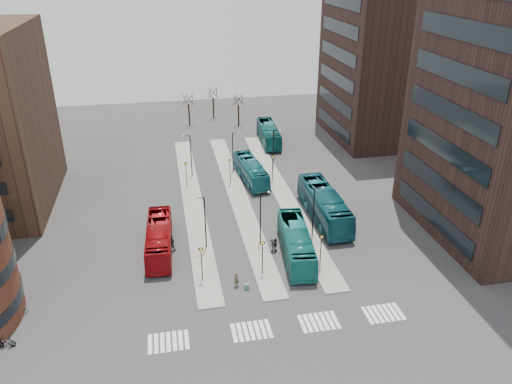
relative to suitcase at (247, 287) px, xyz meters
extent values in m
plane|color=#2E2E31|center=(0.36, -9.86, -0.28)|extent=(160.00, 160.00, 0.00)
cube|color=gray|center=(-3.64, 20.14, -0.20)|extent=(2.50, 45.00, 0.15)
cube|color=gray|center=(2.36, 20.14, -0.20)|extent=(2.50, 45.00, 0.15)
cube|color=gray|center=(8.36, 20.14, -0.20)|extent=(2.50, 45.00, 0.15)
cube|color=navy|center=(0.00, 0.00, 0.00)|extent=(0.52, 0.46, 0.55)
imported|color=maroon|center=(-8.01, 8.65, 1.24)|extent=(3.03, 11.02, 3.04)
imported|color=#166E6B|center=(6.14, 4.85, 1.31)|extent=(3.95, 11.60, 3.17)
imported|color=#16636F|center=(5.04, 25.00, 1.20)|extent=(3.51, 10.77, 2.95)
imported|color=#124E5C|center=(11.63, 12.26, 1.55)|extent=(3.08, 13.13, 3.66)
imported|color=#125A59|center=(10.86, 39.96, 1.30)|extent=(3.30, 11.45, 3.15)
imported|color=brown|center=(-0.89, 0.61, 0.49)|extent=(0.66, 0.55, 1.54)
imported|color=black|center=(-6.80, 8.32, 0.67)|extent=(0.93, 0.73, 1.89)
imported|color=black|center=(4.21, 6.09, 0.50)|extent=(0.64, 0.99, 1.56)
imported|color=black|center=(3.87, 6.12, 0.47)|extent=(0.58, 0.98, 1.50)
imported|color=gray|center=(-20.64, -3.74, 0.13)|extent=(1.61, 0.86, 0.80)
imported|color=gray|center=(-20.64, -3.98, 0.18)|extent=(1.54, 0.61, 0.90)
imported|color=gray|center=(-20.64, -0.03, 0.17)|extent=(1.80, 1.13, 0.89)
cube|color=silver|center=(-9.14, -5.86, -0.27)|extent=(0.35, 2.40, 0.01)
cube|color=silver|center=(-8.64, -5.86, -0.27)|extent=(0.35, 2.40, 0.01)
cube|color=silver|center=(-8.14, -5.86, -0.27)|extent=(0.35, 2.40, 0.01)
cube|color=silver|center=(-7.64, -5.86, -0.27)|extent=(0.35, 2.40, 0.01)
cube|color=silver|center=(-7.14, -5.86, -0.27)|extent=(0.35, 2.40, 0.01)
cube|color=silver|center=(-6.64, -5.86, -0.27)|extent=(0.35, 2.40, 0.01)
cube|color=silver|center=(-6.14, -5.86, -0.27)|extent=(0.35, 2.40, 0.01)
cube|color=silver|center=(-2.14, -5.86, -0.27)|extent=(0.35, 2.40, 0.01)
cube|color=silver|center=(-1.64, -5.86, -0.27)|extent=(0.35, 2.40, 0.01)
cube|color=silver|center=(-1.14, -5.86, -0.27)|extent=(0.35, 2.40, 0.01)
cube|color=silver|center=(-0.64, -5.86, -0.27)|extent=(0.35, 2.40, 0.01)
cube|color=silver|center=(-0.14, -5.86, -0.27)|extent=(0.35, 2.40, 0.01)
cube|color=silver|center=(0.36, -5.86, -0.27)|extent=(0.35, 2.40, 0.01)
cube|color=silver|center=(0.86, -5.86, -0.27)|extent=(0.35, 2.40, 0.01)
cube|color=silver|center=(3.86, -5.86, -0.27)|extent=(0.35, 2.40, 0.01)
cube|color=silver|center=(4.36, -5.86, -0.27)|extent=(0.35, 2.40, 0.01)
cube|color=silver|center=(4.86, -5.86, -0.27)|extent=(0.35, 2.40, 0.01)
cube|color=silver|center=(5.36, -5.86, -0.27)|extent=(0.35, 2.40, 0.01)
cube|color=silver|center=(5.86, -5.86, -0.27)|extent=(0.35, 2.40, 0.01)
cube|color=silver|center=(6.36, -5.86, -0.27)|extent=(0.35, 2.40, 0.01)
cube|color=silver|center=(6.86, -5.86, -0.27)|extent=(0.35, 2.40, 0.01)
cube|color=silver|center=(9.86, -5.86, -0.27)|extent=(0.35, 2.40, 0.01)
cube|color=silver|center=(10.36, -5.86, -0.27)|extent=(0.35, 2.40, 0.01)
cube|color=silver|center=(10.86, -5.86, -0.27)|extent=(0.35, 2.40, 0.01)
cube|color=silver|center=(11.36, -5.86, -0.27)|extent=(0.35, 2.40, 0.01)
cube|color=silver|center=(11.86, -5.86, -0.27)|extent=(0.35, 2.40, 0.01)
cube|color=silver|center=(12.36, -5.86, -0.27)|extent=(0.35, 2.40, 0.01)
cube|color=silver|center=(12.86, -5.86, -0.27)|extent=(0.35, 2.40, 0.01)
cube|color=black|center=(22.30, 6.14, 2.22)|extent=(0.12, 16.00, 2.00)
cube|color=black|center=(22.30, 6.14, 6.22)|extent=(0.12, 16.00, 2.00)
cube|color=black|center=(22.30, 6.14, 10.22)|extent=(0.12, 16.00, 2.00)
cube|color=black|center=(22.30, 6.14, 14.22)|extent=(0.12, 16.00, 2.00)
cube|color=black|center=(22.30, 6.14, 18.22)|extent=(0.12, 16.00, 2.00)
cube|color=black|center=(22.30, 6.14, 22.22)|extent=(0.12, 16.00, 2.00)
cube|color=black|center=(32.36, 40.14, 14.72)|extent=(20.00, 20.00, 30.00)
cube|color=black|center=(22.30, 40.14, 2.22)|extent=(0.12, 16.00, 2.00)
cube|color=black|center=(22.30, 40.14, 6.22)|extent=(0.12, 16.00, 2.00)
cube|color=black|center=(22.30, 40.14, 10.22)|extent=(0.12, 16.00, 2.00)
cube|color=black|center=(22.30, 40.14, 14.22)|extent=(0.12, 16.00, 2.00)
cube|color=black|center=(22.30, 40.14, 18.22)|extent=(0.12, 16.00, 2.00)
cube|color=black|center=(22.30, 40.14, 22.22)|extent=(0.12, 16.00, 2.00)
cylinder|color=black|center=(-4.04, 2.14, 1.62)|extent=(0.10, 0.10, 3.50)
cube|color=black|center=(-4.04, 2.14, 3.37)|extent=(0.45, 0.10, 0.30)
cube|color=yellow|center=(-4.04, 2.08, 3.37)|extent=(0.20, 0.02, 0.20)
cylinder|color=black|center=(-4.04, 24.14, 1.62)|extent=(0.10, 0.10, 3.50)
cube|color=black|center=(-4.04, 24.14, 3.37)|extent=(0.45, 0.10, 0.30)
cube|color=yellow|center=(-4.04, 24.08, 3.37)|extent=(0.20, 0.02, 0.20)
cylinder|color=black|center=(1.96, 2.14, 1.62)|extent=(0.10, 0.10, 3.50)
cube|color=black|center=(1.96, 2.14, 3.37)|extent=(0.45, 0.10, 0.30)
cube|color=yellow|center=(1.96, 2.08, 3.37)|extent=(0.20, 0.02, 0.20)
cylinder|color=black|center=(1.96, 24.14, 1.62)|extent=(0.10, 0.10, 3.50)
cube|color=black|center=(1.96, 24.14, 3.37)|extent=(0.45, 0.10, 0.30)
cube|color=yellow|center=(1.96, 24.08, 3.37)|extent=(0.20, 0.02, 0.20)
cylinder|color=black|center=(7.96, 2.14, 1.62)|extent=(0.10, 0.10, 3.50)
cube|color=black|center=(7.96, 2.14, 3.37)|extent=(0.45, 0.10, 0.30)
cube|color=yellow|center=(7.96, 2.08, 3.37)|extent=(0.20, 0.02, 0.20)
cylinder|color=black|center=(7.96, 24.14, 1.62)|extent=(0.10, 0.10, 3.50)
cube|color=black|center=(7.96, 24.14, 3.37)|extent=(0.45, 0.10, 0.30)
cube|color=yellow|center=(7.96, 24.08, 3.37)|extent=(0.20, 0.02, 0.20)
cylinder|color=black|center=(-3.04, 8.14, 2.87)|extent=(0.14, 0.14, 6.00)
cylinder|color=black|center=(-3.49, 8.14, 5.87)|extent=(0.90, 0.08, 0.08)
sphere|color=silver|center=(-3.94, 8.14, 5.87)|extent=(0.24, 0.24, 0.24)
cylinder|color=black|center=(-3.04, 28.14, 2.87)|extent=(0.14, 0.14, 6.00)
cylinder|color=black|center=(-3.49, 28.14, 5.87)|extent=(0.90, 0.08, 0.08)
sphere|color=silver|center=(-3.94, 28.14, 5.87)|extent=(0.24, 0.24, 0.24)
cylinder|color=black|center=(2.96, 8.14, 2.87)|extent=(0.14, 0.14, 6.00)
cylinder|color=black|center=(3.41, 8.14, 5.87)|extent=(0.90, 0.08, 0.08)
sphere|color=silver|center=(3.86, 8.14, 5.87)|extent=(0.24, 0.24, 0.24)
cylinder|color=black|center=(2.96, 28.14, 2.87)|extent=(0.14, 0.14, 6.00)
cylinder|color=black|center=(3.41, 28.14, 5.87)|extent=(0.90, 0.08, 0.08)
sphere|color=silver|center=(3.86, 28.14, 5.87)|extent=(0.24, 0.24, 0.24)
cylinder|color=black|center=(8.96, 8.14, 2.87)|extent=(0.14, 0.14, 6.00)
cylinder|color=black|center=(9.41, 8.14, 5.87)|extent=(0.90, 0.08, 0.08)
sphere|color=silver|center=(9.86, 8.14, 5.87)|extent=(0.24, 0.24, 0.24)
cylinder|color=black|center=(8.96, 28.14, 2.87)|extent=(0.14, 0.14, 6.00)
cylinder|color=black|center=(9.41, 28.14, 5.87)|extent=(0.90, 0.08, 0.08)
sphere|color=silver|center=(9.86, 28.14, 5.87)|extent=(0.24, 0.24, 0.24)
cylinder|color=black|center=(-1.64, 52.14, 1.72)|extent=(0.30, 0.30, 4.00)
cylinder|color=black|center=(-0.94, 52.14, 4.62)|extent=(0.10, 1.56, 1.95)
cylinder|color=black|center=(-1.42, 52.81, 4.62)|extent=(1.48, 0.59, 1.97)
cylinder|color=black|center=(-2.21, 52.55, 4.62)|extent=(0.90, 1.31, 1.99)
cylinder|color=black|center=(-2.21, 51.73, 4.62)|extent=(0.89, 1.31, 1.99)
cylinder|color=black|center=(-1.43, 51.48, 4.62)|extent=(1.48, 0.58, 1.97)
cylinder|color=black|center=(3.36, 56.14, 1.72)|extent=(0.30, 0.30, 4.00)
cylinder|color=black|center=(4.06, 56.14, 4.62)|extent=(0.10, 1.56, 1.95)
cylinder|color=black|center=(3.58, 56.81, 4.62)|extent=(1.48, 0.59, 1.97)
cylinder|color=black|center=(2.79, 56.55, 4.62)|extent=(0.90, 1.31, 1.99)
cylinder|color=black|center=(2.79, 55.73, 4.62)|extent=(0.89, 1.31, 1.99)
cylinder|color=black|center=(3.57, 55.48, 4.62)|extent=(1.48, 0.58, 1.97)
cylinder|color=black|center=(7.36, 50.14, 1.72)|extent=(0.30, 0.30, 4.00)
cylinder|color=black|center=(8.06, 50.14, 4.62)|extent=(0.10, 1.56, 1.95)
cylinder|color=black|center=(7.58, 50.81, 4.62)|extent=(1.48, 0.59, 1.97)
cylinder|color=black|center=(6.79, 50.55, 4.62)|extent=(0.90, 1.31, 1.99)
cylinder|color=black|center=(6.79, 49.73, 4.62)|extent=(0.89, 1.31, 1.99)
cylinder|color=black|center=(7.57, 49.48, 4.62)|extent=(1.48, 0.58, 1.97)
camera|label=1|loc=(-6.62, -38.58, 28.70)|focal=35.00mm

